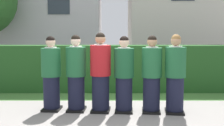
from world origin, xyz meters
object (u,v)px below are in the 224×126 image
(student_in_red_blazer, at_px, (101,74))
(student_front_row_5, at_px, (175,76))
(student_front_row_0, at_px, (51,75))
(student_front_row_4, at_px, (152,76))
(student_front_row_1, at_px, (76,75))
(student_front_row_3, at_px, (124,76))

(student_in_red_blazer, height_order, student_front_row_5, student_in_red_blazer)
(student_front_row_0, bearing_deg, student_front_row_4, -4.28)
(student_front_row_1, xyz_separation_m, student_front_row_5, (2.10, -0.18, 0.01))
(student_front_row_1, xyz_separation_m, student_front_row_3, (1.03, -0.09, -0.01))
(student_front_row_0, xyz_separation_m, student_front_row_4, (2.16, -0.16, 0.01))
(student_front_row_0, bearing_deg, student_front_row_5, -4.74)
(student_front_row_3, bearing_deg, student_front_row_4, -2.74)
(student_front_row_1, relative_size, student_front_row_3, 1.02)
(student_in_red_blazer, xyz_separation_m, student_front_row_4, (1.09, -0.06, -0.03))
(student_front_row_3, bearing_deg, student_front_row_0, 175.16)
(student_front_row_0, relative_size, student_front_row_4, 0.99)
(student_front_row_4, distance_m, student_front_row_5, 0.49)
(student_front_row_3, bearing_deg, student_in_red_blazer, 176.16)
(student_front_row_0, relative_size, student_in_red_blazer, 0.95)
(student_in_red_blazer, distance_m, student_front_row_4, 1.09)
(student_in_red_blazer, height_order, student_front_row_3, student_in_red_blazer)
(student_front_row_0, height_order, student_front_row_5, student_front_row_5)
(student_front_row_4, bearing_deg, student_in_red_blazer, 176.75)
(student_in_red_blazer, xyz_separation_m, student_front_row_5, (1.57, -0.12, -0.02))
(student_front_row_3, bearing_deg, student_front_row_1, 174.85)
(student_front_row_0, height_order, student_front_row_1, student_front_row_1)
(student_front_row_3, distance_m, student_front_row_4, 0.59)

